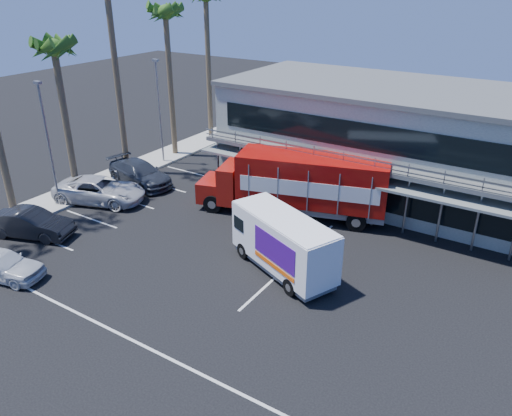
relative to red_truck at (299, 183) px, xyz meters
The scene contains 15 objects.
ground 8.57m from the red_truck, 86.68° to the right, with size 120.00×120.00×0.00m, color black.
building 7.66m from the red_truck, 62.41° to the left, with size 22.40×12.00×7.30m.
curb_strip 14.84m from the red_truck, behind, with size 3.00×32.00×0.16m, color #A5A399.
palm_c 16.89m from the red_truck, 159.90° to the right, with size 2.80×2.80×10.75m.
palm_e 17.18m from the red_truck, 161.62° to the left, with size 2.80×2.80×12.25m.
palm_f 20.12m from the red_truck, 145.03° to the left, with size 2.80×2.80×13.25m.
light_pole_near 15.70m from the red_truck, 152.06° to the right, with size 0.50×0.25×8.09m.
light_pole_far 14.18m from the red_truck, 168.77° to the left, with size 0.50×0.25×8.09m.
red_truck is the anchor object (origin of this frame).
white_van 6.77m from the red_truck, 68.47° to the right, with size 6.59×4.48×3.05m.
parked_car_a 16.95m from the red_truck, 122.28° to the right, with size 1.77×4.39×1.50m, color silver.
parked_car_b 15.90m from the red_truck, 137.15° to the right, with size 1.69×4.86×1.60m, color black.
parked_car_c 13.20m from the red_truck, 156.21° to the right, with size 2.75×5.97×1.66m, color #BCBCBE.
parked_car_d 12.20m from the red_truck, behind, with size 2.31×5.67×1.65m, color #292E37.
parked_car_e 12.16m from the red_truck, behind, with size 1.61×4.01×1.37m, color gray.
Camera 1 is at (12.54, -17.04, 13.72)m, focal length 35.00 mm.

